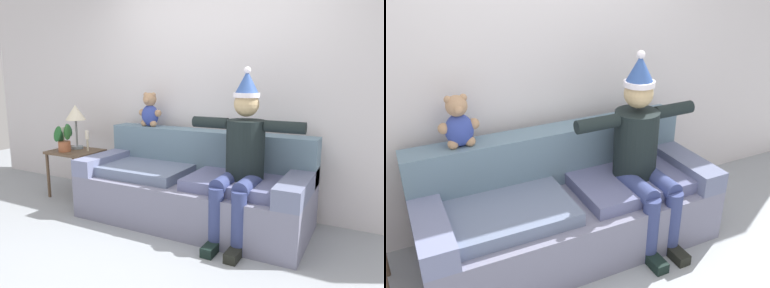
# 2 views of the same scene
# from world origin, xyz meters

# --- Properties ---
(back_wall) EXTENTS (7.00, 0.10, 2.70)m
(back_wall) POSITION_xyz_m (0.00, 1.55, 1.35)
(back_wall) COLOR silver
(back_wall) RESTS_ON ground_plane
(couch) EXTENTS (2.26, 0.91, 0.88)m
(couch) POSITION_xyz_m (0.00, 1.02, 0.34)
(couch) COLOR slate
(couch) RESTS_ON ground_plane
(person_seated) EXTENTS (1.02, 0.77, 1.51)m
(person_seated) POSITION_xyz_m (0.55, 0.85, 0.76)
(person_seated) COLOR black
(person_seated) RESTS_ON ground_plane
(teddy_bear) EXTENTS (0.29, 0.17, 0.38)m
(teddy_bear) POSITION_xyz_m (-0.70, 1.30, 1.05)
(teddy_bear) COLOR #3446A0
(teddy_bear) RESTS_ON couch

